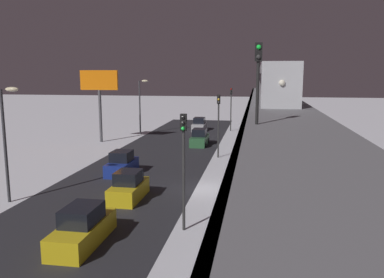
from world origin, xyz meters
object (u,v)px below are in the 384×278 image
(traffic_light_far, at_px, (231,103))
(rail_signal, at_px, (258,69))
(traffic_light_near, at_px, (184,155))
(subway_train, at_px, (272,80))
(commercial_billboard, at_px, (99,87))
(sedan_blue, at_px, (122,164))
(sedan_green, at_px, (200,139))
(sedan_silver, at_px, (199,125))
(sedan_yellow, at_px, (129,188))
(sedan_yellow_2, at_px, (83,228))
(traffic_light_mid, at_px, (218,117))

(traffic_light_far, bearing_deg, rail_signal, 95.63)
(rail_signal, height_order, traffic_light_near, rail_signal)
(rail_signal, bearing_deg, subway_train, -93.58)
(subway_train, bearing_deg, commercial_billboard, 3.07)
(rail_signal, distance_m, sedan_blue, 17.92)
(sedan_green, bearing_deg, traffic_light_near, -83.59)
(sedan_green, xyz_separation_m, sedan_silver, (1.80, -12.05, 0.01))
(traffic_light_far, bearing_deg, traffic_light_near, 90.00)
(commercial_billboard, bearing_deg, sedan_silver, -132.12)
(sedan_yellow, xyz_separation_m, sedan_yellow_2, (0.00, 7.19, 0.00))
(sedan_blue, xyz_separation_m, traffic_light_near, (-7.50, 11.19, 3.40))
(traffic_light_mid, distance_m, traffic_light_far, 19.08)
(sedan_yellow_2, relative_size, traffic_light_mid, 0.74)
(subway_train, relative_size, sedan_silver, 8.67)
(sedan_silver, bearing_deg, sedan_yellow_2, -90.00)
(rail_signal, height_order, commercial_billboard, rail_signal)
(sedan_blue, relative_size, traffic_light_near, 0.63)
(rail_signal, bearing_deg, commercial_billboard, -53.75)
(sedan_green, relative_size, traffic_light_near, 0.72)
(traffic_light_near, bearing_deg, sedan_silver, -82.92)
(subway_train, distance_m, traffic_light_mid, 10.35)
(sedan_green, height_order, sedan_silver, same)
(sedan_blue, distance_m, traffic_light_mid, 11.40)
(sedan_yellow_2, height_order, commercial_billboard, commercial_billboard)
(sedan_green, height_order, sedan_blue, same)
(sedan_green, relative_size, sedan_yellow, 1.14)
(sedan_yellow_2, distance_m, traffic_light_near, 6.33)
(sedan_green, distance_m, commercial_billboard, 13.93)
(traffic_light_near, height_order, traffic_light_far, same)
(rail_signal, relative_size, sedan_yellow, 0.99)
(sedan_yellow, height_order, commercial_billboard, commercial_billboard)
(sedan_yellow, relative_size, sedan_blue, 0.99)
(traffic_light_far, bearing_deg, sedan_green, 76.78)
(traffic_light_near, relative_size, commercial_billboard, 0.72)
(sedan_yellow_2, bearing_deg, sedan_blue, 101.53)
(sedan_silver, distance_m, traffic_light_mid, 19.66)
(rail_signal, bearing_deg, sedan_blue, -45.44)
(rail_signal, xyz_separation_m, traffic_light_mid, (3.79, -19.35, -4.49))
(sedan_yellow, bearing_deg, commercial_billboard, 116.76)
(sedan_silver, bearing_deg, traffic_light_mid, -75.95)
(sedan_yellow, bearing_deg, sedan_silver, 90.00)
(sedan_silver, relative_size, traffic_light_near, 0.66)
(traffic_light_mid, bearing_deg, rail_signal, 101.09)
(sedan_yellow, height_order, sedan_yellow_2, same)
(rail_signal, distance_m, sedan_yellow_2, 11.81)
(sedan_yellow_2, distance_m, traffic_light_far, 41.11)
(sedan_yellow, height_order, traffic_light_mid, traffic_light_mid)
(traffic_light_near, bearing_deg, traffic_light_mid, -90.00)
(sedan_yellow_2, bearing_deg, sedan_silver, 90.00)
(subway_train, xyz_separation_m, sedan_yellow_2, (10.21, 29.63, -6.95))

